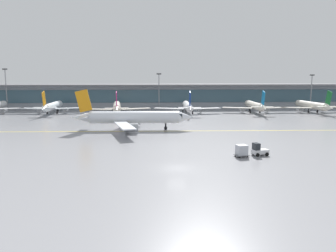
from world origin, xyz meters
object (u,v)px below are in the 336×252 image
Objects in this scene: gate_airplane_5 at (312,105)px; cargo_dolly_lead at (242,150)px; gate_airplane_2 at (117,107)px; baggage_tug at (259,150)px; gate_airplane_1 at (53,106)px; apron_light_mast_1 at (159,90)px; gate_airplane_3 at (188,106)px; gate_airplane_4 at (254,106)px; apron_light_mast_2 at (311,90)px; taxiing_regional_jet at (133,118)px; apron_light_mast_0 at (6,88)px.

gate_airplane_5 is 10.46× the size of cargo_dolly_lead.
gate_airplane_2 is 8.80× the size of baggage_tug.
gate_airplane_1 and gate_airplane_2 have the same top height.
apron_light_mast_1 reaches higher than cargo_dolly_lead.
gate_airplane_3 is 8.79× the size of baggage_tug.
gate_airplane_3 is 1.00× the size of gate_airplane_4.
gate_airplane_1 is 1.85× the size of apron_light_mast_2.
taxiing_regional_jet is at bearing -144.81° from apron_light_mast_2.
gate_airplane_5 is 1.79× the size of apron_light_mast_1.
apron_light_mast_0 is (-20.39, 12.07, 6.04)m from gate_airplane_1.
gate_airplane_4 is at bearing -154.59° from apron_light_mast_2.
gate_airplane_2 reaches higher than baggage_tug.
taxiing_regional_jet is at bearing 115.92° from gate_airplane_5.
gate_airplane_5 is 8.80× the size of baggage_tug.
gate_airplane_4 is at bearing -85.20° from gate_airplane_3.
gate_airplane_1 is 1.59× the size of apron_light_mast_0.
gate_airplane_4 reaches higher than baggage_tug.
baggage_tug is 0.18× the size of apron_light_mast_0.
gate_airplane_2 is 46.02m from apron_light_mast_0.
apron_light_mast_1 reaches higher than gate_airplane_4.
apron_light_mast_1 reaches higher than gate_airplane_5.
apron_light_mast_2 reaches higher than gate_airplane_2.
apron_light_mast_0 is at bearing 179.27° from apron_light_mast_2.
gate_airplane_3 is 61.85m from cargo_dolly_lead.
gate_airplane_1 is 1.00× the size of gate_airplane_4.
gate_airplane_1 is 10.43× the size of cargo_dolly_lead.
gate_airplane_5 reaches higher than baggage_tug.
gate_airplane_2 is at bearing 103.74° from baggage_tug.
gate_airplane_2 is 10.46× the size of cargo_dolly_lead.
gate_airplane_1 is 91.33m from gate_airplane_5.
apron_light_mast_1 reaches higher than baggage_tug.
gate_airplane_2 is 1.00× the size of gate_airplane_4.
apron_light_mast_0 is (-111.70, 14.15, 6.04)m from gate_airplane_5.
gate_airplane_1 is at bearing 114.94° from cargo_dolly_lead.
taxiing_regional_jet is (29.59, -37.08, 0.48)m from gate_airplane_1.
apron_light_mast_2 is at bearing 45.35° from cargo_dolly_lead.
taxiing_regional_jet is at bearing 117.05° from baggage_tug.
apron_light_mast_1 is (-11.08, 76.86, 6.58)m from cargo_dolly_lead.
baggage_tug is (51.44, -64.25, -1.58)m from gate_airplane_1.
baggage_tug is at bearing -46.74° from apron_light_mast_0.
gate_airplane_3 is 38.08m from taxiing_regional_jet.
gate_airplane_3 is at bearing 82.66° from baggage_tug.
cargo_dolly_lead is (1.66, -61.81, -1.42)m from gate_airplane_3.
taxiing_regional_jet reaches higher than gate_airplane_4.
gate_airplane_5 is 112.75m from apron_light_mast_0.
gate_airplane_2 is 66.63m from cargo_dolly_lead.
gate_airplane_3 is (46.71, -3.07, 0.00)m from gate_airplane_1.
gate_airplane_5 is (44.59, 1.00, 0.00)m from gate_airplane_3.
apron_light_mast_0 is (-67.11, 15.15, 6.04)m from gate_airplane_3.
gate_airplane_2 and gate_airplane_4 have the same top height.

